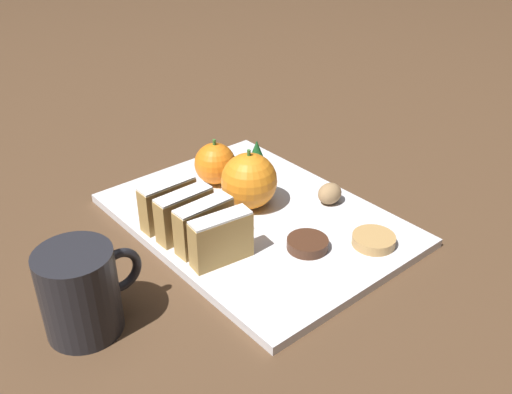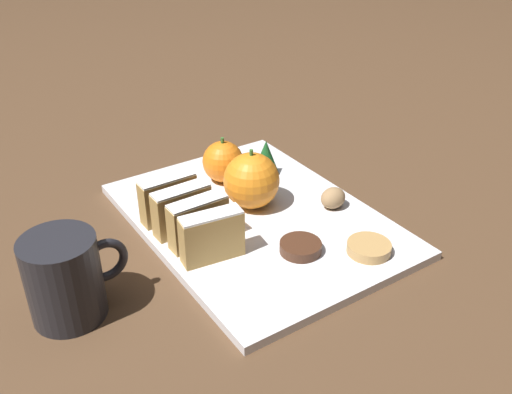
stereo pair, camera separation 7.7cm
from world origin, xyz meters
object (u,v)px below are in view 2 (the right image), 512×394
Objects in this scene: orange_near at (223,162)px; orange_far at (251,181)px; walnut at (333,198)px; coffee_mug at (66,278)px; chocolate_cookie at (303,246)px.

orange_near is 0.09m from orange_far.
coffee_mug is at bearing 179.76° from walnut.
chocolate_cookie is (-0.01, -0.21, -0.02)m from orange_near.
orange_near reaches higher than chocolate_cookie.
coffee_mug is (-0.29, -0.15, 0.01)m from orange_near.
orange_far is 2.36× the size of walnut.
walnut is (0.09, -0.15, -0.02)m from orange_near.
orange_far is 1.65× the size of chocolate_cookie.
chocolate_cookie is (-0.01, -0.13, -0.03)m from orange_far.
walnut reaches higher than chocolate_cookie.
chocolate_cookie is at bearing -93.21° from orange_near.
orange_far and coffee_mug have the same top height.
coffee_mug is at bearing -166.61° from orange_far.
walnut is 0.32× the size of coffee_mug.
walnut is 0.12m from chocolate_cookie.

